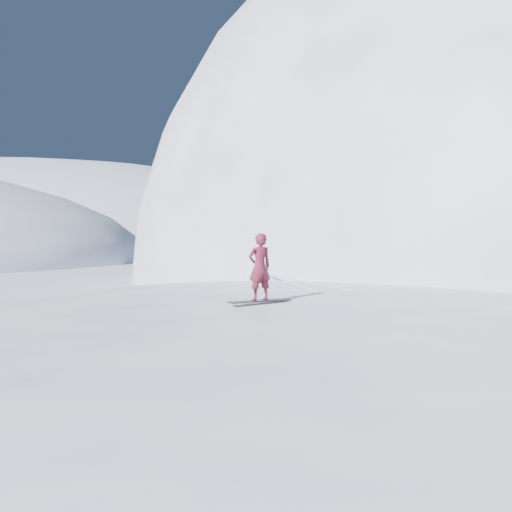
# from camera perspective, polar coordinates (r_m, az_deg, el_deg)

# --- Properties ---
(ground) EXTENTS (400.00, 400.00, 0.00)m
(ground) POSITION_cam_1_polar(r_m,az_deg,el_deg) (14.66, 7.04, -14.10)
(ground) COLOR white
(ground) RESTS_ON ground
(near_ridge) EXTENTS (36.00, 28.00, 4.80)m
(near_ridge) POSITION_cam_1_polar(r_m,az_deg,el_deg) (17.69, 8.15, -11.12)
(near_ridge) COLOR white
(near_ridge) RESTS_ON ground
(peak_shoulder) EXTENTS (28.00, 24.00, 18.00)m
(peak_shoulder) POSITION_cam_1_polar(r_m,az_deg,el_deg) (36.37, 15.74, -3.91)
(peak_shoulder) COLOR white
(peak_shoulder) RESTS_ON ground
(far_ridge_c) EXTENTS (140.00, 90.00, 36.00)m
(far_ridge_c) POSITION_cam_1_polar(r_m,az_deg,el_deg) (129.16, -21.96, 0.87)
(far_ridge_c) COLOR white
(far_ridge_c) RESTS_ON ground
(wind_bumps) EXTENTS (16.00, 14.40, 1.00)m
(wind_bumps) POSITION_cam_1_polar(r_m,az_deg,el_deg) (16.56, 3.51, -12.07)
(wind_bumps) COLOR white
(wind_bumps) RESTS_ON ground
(snowboard) EXTENTS (1.66, 0.89, 0.03)m
(snowboard) POSITION_cam_1_polar(r_m,az_deg,el_deg) (14.51, 0.37, -4.49)
(snowboard) COLOR black
(snowboard) RESTS_ON near_ridge
(snowboarder) EXTENTS (0.72, 0.60, 1.70)m
(snowboarder) POSITION_cam_1_polar(r_m,az_deg,el_deg) (14.42, 0.37, -1.10)
(snowboarder) COLOR maroon
(snowboarder) RESTS_ON snowboard
(board_tracks) EXTENTS (2.94, 5.95, 0.04)m
(board_tracks) POSITION_cam_1_polar(r_m,az_deg,el_deg) (19.43, 2.45, -2.57)
(board_tracks) COLOR silver
(board_tracks) RESTS_ON ground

